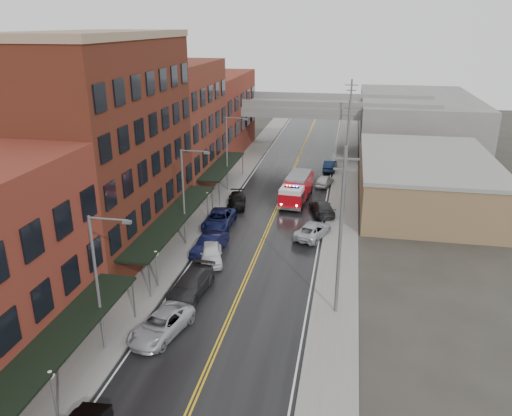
{
  "coord_description": "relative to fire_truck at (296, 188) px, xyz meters",
  "views": [
    {
      "loc": [
        7.38,
        -15.92,
        19.22
      ],
      "look_at": [
        -0.77,
        26.84,
        3.0
      ],
      "focal_mm": 35.0,
      "sensor_mm": 36.0,
      "label": 1
    }
  ],
  "objects": [
    {
      "name": "globe_lamp_1",
      "position": [
        -8.22,
        -21.73,
        0.74
      ],
      "size": [
        0.44,
        0.44,
        3.12
      ],
      "color": "#59595B",
      "rests_on": "ground"
    },
    {
      "name": "right_far_block",
      "position": [
        16.18,
        32.27,
        2.43
      ],
      "size": [
        18.0,
        30.0,
        8.0
      ],
      "primitive_type": "cube",
      "color": "slate",
      "rests_on": "ground"
    },
    {
      "name": "parked_car_right_0",
      "position": [
        2.68,
        -9.77,
        -0.87
      ],
      "size": [
        3.82,
        5.51,
        1.4
      ],
      "primitive_type": "imported",
      "rotation": [
        0.0,
        0.0,
        2.81
      ],
      "color": "#B3B8BC",
      "rests_on": "ground"
    },
    {
      "name": "awning_1",
      "position": [
        -9.31,
        -14.73,
        1.42
      ],
      "size": [
        2.6,
        18.0,
        3.09
      ],
      "color": "black",
      "rests_on": "ground"
    },
    {
      "name": "sidewalk_right",
      "position": [
        5.48,
        -7.73,
        -1.5
      ],
      "size": [
        3.0,
        160.0,
        0.15
      ],
      "primitive_type": "cube",
      "color": "slate",
      "rests_on": "ground"
    },
    {
      "name": "globe_lamp_2",
      "position": [
        -8.22,
        -7.73,
        0.74
      ],
      "size": [
        0.44,
        0.44,
        3.12
      ],
      "color": "#59595B",
      "rests_on": "ground"
    },
    {
      "name": "awning_0",
      "position": [
        -9.31,
        -33.73,
        1.42
      ],
      "size": [
        2.6,
        16.0,
        3.09
      ],
      "color": "black",
      "rests_on": "ground"
    },
    {
      "name": "parked_car_left_6",
      "position": [
        -6.72,
        -8.93,
        -0.78
      ],
      "size": [
        2.67,
        5.69,
        1.57
      ],
      "primitive_type": "imported",
      "rotation": [
        0.0,
        0.0,
        0.01
      ],
      "color": "#121946",
      "rests_on": "ground"
    },
    {
      "name": "brick_building_b",
      "position": [
        -15.12,
        -14.73,
        7.43
      ],
      "size": [
        9.0,
        20.0,
        18.0
      ],
      "primitive_type": "cube",
      "color": "#511F15",
      "rests_on": "ground"
    },
    {
      "name": "brick_building_c",
      "position": [
        -15.12,
        2.77,
        5.93
      ],
      "size": [
        9.0,
        15.0,
        15.0
      ],
      "primitive_type": "cube",
      "color": "maroon",
      "rests_on": "ground"
    },
    {
      "name": "parked_car_left_4",
      "position": [
        -5.42,
        -16.53,
        -0.79
      ],
      "size": [
        3.02,
        4.88,
        1.55
      ],
      "primitive_type": "imported",
      "rotation": [
        0.0,
        0.0,
        0.28
      ],
      "color": "white",
      "rests_on": "ground"
    },
    {
      "name": "street_lamp_1",
      "position": [
        -8.37,
        -13.73,
        3.62
      ],
      "size": [
        2.64,
        0.22,
        9.0
      ],
      "color": "#59595B",
      "rests_on": "ground"
    },
    {
      "name": "tan_building",
      "position": [
        14.18,
        2.27,
        0.93
      ],
      "size": [
        14.0,
        22.0,
        5.0
      ],
      "primitive_type": "cube",
      "color": "#806345",
      "rests_on": "ground"
    },
    {
      "name": "parked_car_left_2",
      "position": [
        -5.73,
        -27.53,
        -0.84
      ],
      "size": [
        3.59,
        5.71,
        1.47
      ],
      "primitive_type": "imported",
      "rotation": [
        0.0,
        0.0,
        -0.23
      ],
      "color": "#AEB2B7",
      "rests_on": "ground"
    },
    {
      "name": "utility_pole_0",
      "position": [
        5.38,
        -22.73,
        4.74
      ],
      "size": [
        1.8,
        0.24,
        12.0
      ],
      "color": "#59595B",
      "rests_on": "ground"
    },
    {
      "name": "awning_2",
      "position": [
        -9.31,
        2.77,
        1.42
      ],
      "size": [
        2.6,
        13.0,
        3.09
      ],
      "color": "black",
      "rests_on": "ground"
    },
    {
      "name": "parked_car_right_1",
      "position": [
        3.18,
        -3.53,
        -0.84
      ],
      "size": [
        3.36,
        5.42,
        1.47
      ],
      "primitive_type": "imported",
      "rotation": [
        0.0,
        0.0,
        3.42
      ],
      "color": "black",
      "rests_on": "ground"
    },
    {
      "name": "parked_car_right_3",
      "position": [
        3.18,
        13.43,
        -0.81
      ],
      "size": [
        1.82,
        4.7,
        1.53
      ],
      "primitive_type": "imported",
      "rotation": [
        0.0,
        0.0,
        3.1
      ],
      "color": "black",
      "rests_on": "ground"
    },
    {
      "name": "sidewalk_left",
      "position": [
        -9.12,
        -7.73,
        -1.5
      ],
      "size": [
        3.0,
        160.0,
        0.15
      ],
      "primitive_type": "cube",
      "color": "slate",
      "rests_on": "ground"
    },
    {
      "name": "globe_lamp_0",
      "position": [
        -8.22,
        -35.73,
        0.74
      ],
      "size": [
        0.44,
        0.44,
        3.12
      ],
      "color": "#59595B",
      "rests_on": "ground"
    },
    {
      "name": "street_lamp_0",
      "position": [
        -8.37,
        -29.73,
        3.62
      ],
      "size": [
        2.64,
        0.22,
        9.0
      ],
      "color": "#59595B",
      "rests_on": "ground"
    },
    {
      "name": "curb_right",
      "position": [
        3.83,
        -7.73,
        -1.5
      ],
      "size": [
        0.3,
        160.0,
        0.15
      ],
      "primitive_type": "cube",
      "color": "gray",
      "rests_on": "ground"
    },
    {
      "name": "parked_car_left_5",
      "position": [
        -6.0,
        -14.93,
        -0.76
      ],
      "size": [
        2.52,
        5.11,
        1.61
      ],
      "primitive_type": "imported",
      "rotation": [
        0.0,
        0.0,
        -0.17
      ],
      "color": "black",
      "rests_on": "ground"
    },
    {
      "name": "brick_building_far",
      "position": [
        -15.12,
        20.27,
        4.43
      ],
      "size": [
        9.0,
        20.0,
        12.0
      ],
      "primitive_type": "cube",
      "color": "maroon",
      "rests_on": "ground"
    },
    {
      "name": "overpass",
      "position": [
        -1.82,
        24.27,
        4.42
      ],
      "size": [
        40.0,
        10.0,
        7.5
      ],
      "color": "slate",
      "rests_on": "ground"
    },
    {
      "name": "utility_pole_1",
      "position": [
        5.38,
        -2.73,
        4.74
      ],
      "size": [
        1.8,
        0.24,
        12.0
      ],
      "color": "#59595B",
      "rests_on": "ground"
    },
    {
      "name": "curb_left",
      "position": [
        -7.47,
        -7.73,
        -1.5
      ],
      "size": [
        0.3,
        160.0,
        0.15
      ],
      "primitive_type": "cube",
      "color": "gray",
      "rests_on": "ground"
    },
    {
      "name": "street_lamp_2",
      "position": [
        -8.37,
        2.27,
        3.62
      ],
      "size": [
        2.64,
        0.22,
        9.0
      ],
      "color": "#59595B",
      "rests_on": "ground"
    },
    {
      "name": "utility_pole_2",
      "position": [
        5.38,
        17.27,
        4.74
      ],
      "size": [
        1.8,
        0.24,
        12.0
      ],
      "color": "#59595B",
      "rests_on": "ground"
    },
    {
      "name": "parked_car_right_2",
      "position": [
        2.84,
        6.48,
        -0.89
      ],
      "size": [
        2.48,
        4.24,
        1.36
      ],
      "primitive_type": "imported",
      "rotation": [
        0.0,
        0.0,
        2.91
      ],
      "color": "silver",
      "rests_on": "ground"
    },
    {
      "name": "parked_car_left_3",
      "position": [
        -5.42,
        -22.03,
        -0.79
      ],
      "size": [
        2.76,
        5.6,
        1.57
      ],
      "primitive_type": "imported",
      "rotation": [
        0.0,
        0.0,
        -0.11
      ],
      "color": "#262629",
      "rests_on": "ground"
    },
    {
      "name": "road",
      "position": [
        -1.82,
        -7.73,
        -1.56
      ],
      "size": [
        11.0,
        160.0,
        0.02
      ],
      "primitive_type": "cube",
      "color": "black",
      "rests_on": "ground"
    },
    {
      "name": "parked_car_left_7",
      "position": [
        -6.29,
        -2.93,
        -0.88
      ],
      "size": [
        2.73,
        5.03,
        1.38
      ],
      "primitive_type": "imported",
      "rotation": [
        0.0,
        0.0,
        0.17
      ],
      "color": "black",
      "rests_on": "ground"
    },
    {
      "name": "fire_truck",
      "position": [
        0.0,
        0.0,
        0.0
      ],
      "size": [
        3.73,
        8.13,
        2.9
      ],
      "rotation": [
        0.0,
        0.0,
        -0.09
      ],
      "color": "#B90812",
      "rests_on": "ground"
    }
  ]
}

